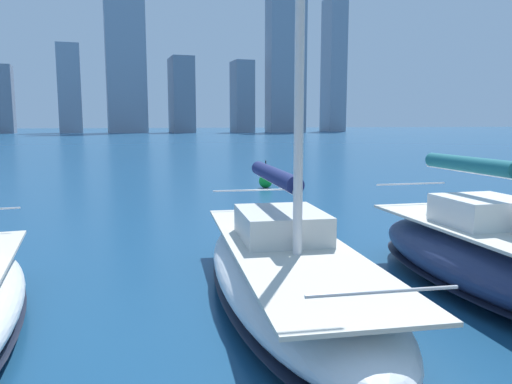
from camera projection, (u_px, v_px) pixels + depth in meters
name	position (u px, v px, depth m)	size (l,w,h in m)	color
city_skyline	(54.00, 57.00, 144.44)	(169.39, 22.61, 54.40)	gray
sailboat_teal	(493.00, 255.00, 9.72)	(3.24, 7.31, 12.28)	navy
sailboat_navy	(287.00, 268.00, 9.32)	(3.84, 9.12, 9.55)	silver
channel_buoy	(266.00, 181.00, 25.37)	(0.70, 0.70, 1.40)	green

